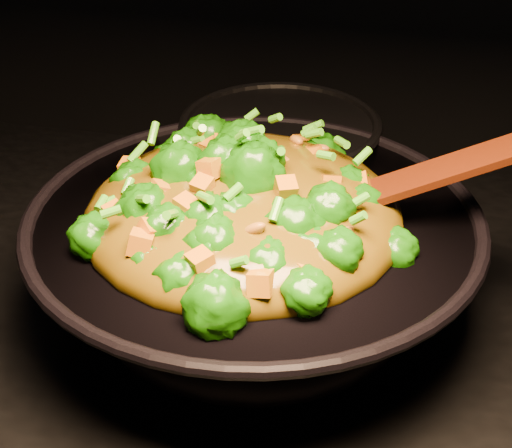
# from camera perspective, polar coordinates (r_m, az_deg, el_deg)

# --- Properties ---
(wok) EXTENTS (0.57, 0.57, 0.13)m
(wok) POSITION_cam_1_polar(r_m,az_deg,el_deg) (0.84, -0.15, -3.21)
(wok) COLOR black
(wok) RESTS_ON stovetop
(stir_fry) EXTENTS (0.43, 0.43, 0.11)m
(stir_fry) POSITION_cam_1_polar(r_m,az_deg,el_deg) (0.77, -0.94, 3.74)
(stir_fry) COLOR #186006
(stir_fry) RESTS_ON wok
(spatula) EXTENTS (0.28, 0.09, 0.12)m
(spatula) POSITION_cam_1_polar(r_m,az_deg,el_deg) (0.79, 11.18, 3.09)
(spatula) COLOR #3D1309
(spatula) RESTS_ON wok
(back_pot) EXTENTS (0.32, 0.32, 0.14)m
(back_pot) POSITION_cam_1_polar(r_m,az_deg,el_deg) (1.02, 1.72, 4.08)
(back_pot) COLOR black
(back_pot) RESTS_ON stovetop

